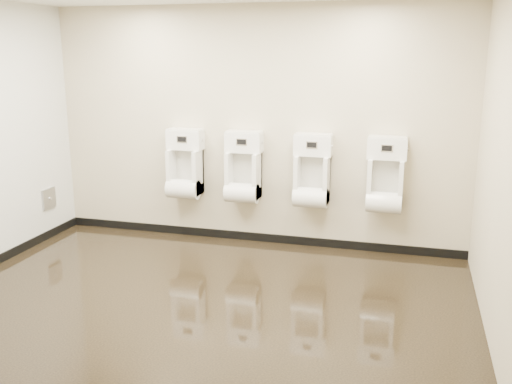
% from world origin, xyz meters
% --- Properties ---
extents(ground, '(5.00, 3.50, 0.00)m').
position_xyz_m(ground, '(0.00, 0.00, 0.00)').
color(ground, black).
rests_on(ground, ground).
extents(back_wall, '(5.00, 0.02, 2.80)m').
position_xyz_m(back_wall, '(0.00, 1.75, 1.40)').
color(back_wall, '#C0B495').
rests_on(back_wall, ground).
extents(front_wall, '(5.00, 0.02, 2.80)m').
position_xyz_m(front_wall, '(0.00, -1.75, 1.40)').
color(front_wall, '#C0B495').
rests_on(front_wall, ground).
extents(right_wall, '(0.02, 3.50, 2.80)m').
position_xyz_m(right_wall, '(2.50, 0.00, 1.40)').
color(right_wall, '#C0B495').
rests_on(right_wall, ground).
extents(skirting_back, '(5.00, 0.02, 0.10)m').
position_xyz_m(skirting_back, '(0.00, 1.74, 0.05)').
color(skirting_back, black).
rests_on(skirting_back, ground).
extents(access_panel, '(0.04, 0.25, 0.25)m').
position_xyz_m(access_panel, '(-2.48, 1.20, 0.50)').
color(access_panel, '#9E9EA3').
rests_on(access_panel, left_wall).
extents(urinal_0, '(0.44, 0.33, 0.82)m').
position_xyz_m(urinal_0, '(-0.83, 1.60, 0.88)').
color(urinal_0, silver).
rests_on(urinal_0, back_wall).
extents(urinal_1, '(0.44, 0.33, 0.82)m').
position_xyz_m(urinal_1, '(-0.09, 1.60, 0.88)').
color(urinal_1, silver).
rests_on(urinal_1, back_wall).
extents(urinal_2, '(0.44, 0.33, 0.82)m').
position_xyz_m(urinal_2, '(0.73, 1.60, 0.88)').
color(urinal_2, silver).
rests_on(urinal_2, back_wall).
extents(urinal_3, '(0.44, 0.33, 0.82)m').
position_xyz_m(urinal_3, '(1.55, 1.60, 0.88)').
color(urinal_3, silver).
rests_on(urinal_3, back_wall).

